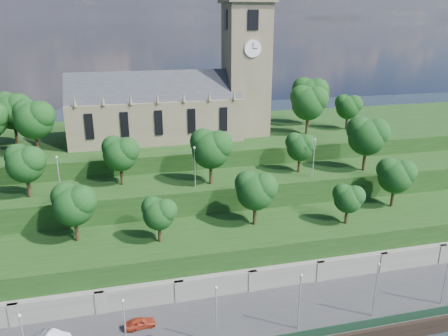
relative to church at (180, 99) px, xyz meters
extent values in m
cube|color=#2D2D30|center=(-0.79, -39.98, -21.52)|extent=(160.00, 12.00, 2.00)
cube|color=slate|center=(-0.79, -33.98, -20.02)|extent=(160.00, 2.00, 5.00)
cube|color=slate|center=(-25.79, -34.78, -20.02)|extent=(1.20, 0.60, 5.00)
cube|color=slate|center=(-15.79, -34.78, -20.02)|extent=(1.20, 0.60, 5.00)
cube|color=slate|center=(-5.79, -34.78, -20.02)|extent=(1.20, 0.60, 5.00)
cube|color=slate|center=(4.21, -34.78, -20.02)|extent=(1.20, 0.60, 5.00)
cube|color=slate|center=(14.21, -34.78, -20.02)|extent=(1.20, 0.60, 5.00)
cube|color=slate|center=(24.21, -34.78, -20.02)|extent=(1.20, 0.60, 5.00)
cube|color=slate|center=(34.21, -34.78, -20.02)|extent=(1.20, 0.60, 5.00)
cube|color=#153411|center=(-0.79, -27.98, -18.52)|extent=(160.00, 12.00, 8.00)
cube|color=#153411|center=(-0.79, -16.98, -16.52)|extent=(160.00, 10.00, 12.00)
cube|color=#153411|center=(-0.79, 4.02, -15.02)|extent=(160.00, 32.00, 15.00)
cube|color=brown|center=(-4.79, 0.02, -3.52)|extent=(32.00, 12.00, 8.00)
cube|color=#26292F|center=(-4.79, 0.02, 0.48)|extent=(32.00, 10.18, 10.18)
cone|color=brown|center=(-18.79, -5.98, 1.38)|extent=(0.70, 0.70, 1.80)
cone|color=brown|center=(-14.12, -5.98, 1.38)|extent=(0.70, 0.70, 1.80)
cone|color=brown|center=(-9.46, -5.98, 1.38)|extent=(0.70, 0.70, 1.80)
cone|color=brown|center=(-4.79, -5.98, 1.38)|extent=(0.70, 0.70, 1.80)
cone|color=brown|center=(-0.12, -5.98, 1.38)|extent=(0.70, 0.70, 1.80)
cone|color=brown|center=(4.54, -5.98, 1.38)|extent=(0.70, 0.70, 1.80)
cone|color=brown|center=(9.21, -5.98, 1.38)|extent=(0.70, 0.70, 1.80)
cube|color=black|center=(-16.79, -6.06, -3.02)|extent=(1.40, 0.25, 4.50)
cube|color=black|center=(-10.79, -6.06, -3.02)|extent=(1.40, 0.25, 4.50)
cube|color=black|center=(-4.79, -6.06, -3.02)|extent=(1.40, 0.25, 4.50)
cube|color=black|center=(1.21, -6.06, -3.02)|extent=(1.40, 0.25, 4.50)
cube|color=black|center=(7.21, -6.06, -3.02)|extent=(1.40, 0.25, 4.50)
cube|color=brown|center=(13.21, 0.02, 4.98)|extent=(8.00, 8.00, 25.00)
cube|color=black|center=(13.21, -4.06, 14.48)|extent=(2.00, 0.25, 3.50)
cube|color=black|center=(13.21, 4.10, 14.48)|extent=(2.00, 0.25, 3.50)
cube|color=black|center=(9.13, 0.02, 14.48)|extent=(0.25, 2.00, 3.50)
cube|color=black|center=(17.29, 0.02, 14.48)|extent=(0.25, 2.00, 3.50)
cylinder|color=white|center=(13.21, -4.10, 9.48)|extent=(3.20, 0.30, 3.20)
cylinder|color=white|center=(17.33, 0.02, 9.48)|extent=(0.30, 3.20, 3.20)
cube|color=black|center=(13.21, -4.28, 9.98)|extent=(0.12, 0.05, 1.10)
cube|color=black|center=(13.61, -4.28, 9.48)|extent=(0.80, 0.05, 0.12)
cylinder|color=black|center=(-18.55, -25.98, -12.71)|extent=(0.52, 0.52, 3.61)
sphere|color=#0E3311|center=(-18.55, -25.98, -9.22)|extent=(5.62, 5.62, 5.62)
sphere|color=#0E3311|center=(-17.43, -26.55, -8.38)|extent=(4.22, 4.22, 4.22)
sphere|color=#0E3311|center=(-19.53, -25.28, -8.10)|extent=(3.94, 3.94, 3.94)
cylinder|color=black|center=(-7.44, -28.98, -13.12)|extent=(0.48, 0.48, 2.81)
sphere|color=#0E3311|center=(-7.44, -28.98, -10.41)|extent=(4.36, 4.36, 4.36)
sphere|color=#0E3311|center=(-6.57, -29.42, -9.75)|extent=(3.27, 3.27, 3.27)
sphere|color=#0E3311|center=(-8.20, -28.44, -9.53)|extent=(3.06, 3.06, 3.06)
cylinder|color=black|center=(6.87, -26.98, -12.73)|extent=(0.52, 0.52, 3.58)
sphere|color=#0E3311|center=(6.87, -26.98, -9.27)|extent=(5.57, 5.57, 5.57)
sphere|color=#0E3311|center=(7.99, -27.54, -8.43)|extent=(4.18, 4.18, 4.18)
sphere|color=#0E3311|center=(5.90, -26.29, -8.16)|extent=(3.90, 3.90, 3.90)
cylinder|color=black|center=(20.31, -29.98, -13.18)|extent=(0.48, 0.48, 2.68)
sphere|color=#0E3311|center=(20.31, -29.98, -10.60)|extent=(4.16, 4.16, 4.16)
sphere|color=#0E3311|center=(21.14, -30.40, -9.97)|extent=(3.12, 3.12, 3.12)
sphere|color=#0E3311|center=(19.58, -29.46, -9.77)|extent=(2.91, 2.91, 2.91)
cylinder|color=black|center=(30.78, -25.98, -12.77)|extent=(0.52, 0.52, 3.50)
sphere|color=#0E3311|center=(30.78, -25.98, -9.38)|extent=(5.45, 5.45, 5.45)
sphere|color=#0E3311|center=(31.87, -26.53, -8.57)|extent=(4.09, 4.09, 4.09)
sphere|color=#0E3311|center=(29.82, -25.30, -8.29)|extent=(3.81, 3.81, 3.81)
cylinder|color=black|center=(-25.47, -17.98, -8.79)|extent=(0.51, 0.51, 3.47)
sphere|color=#0E3311|center=(-25.47, -17.98, -5.44)|extent=(5.39, 5.39, 5.39)
sphere|color=#0E3311|center=(-24.39, -18.52, -4.63)|extent=(4.05, 4.05, 4.05)
sphere|color=#0E3311|center=(-26.42, -17.31, -4.36)|extent=(3.78, 3.78, 3.78)
cylinder|color=black|center=(-11.94, -15.98, -8.81)|extent=(0.51, 0.51, 3.43)
sphere|color=#0E3311|center=(-11.94, -15.98, -5.49)|extent=(5.33, 5.33, 5.33)
sphere|color=#0E3311|center=(-10.87, -16.52, -4.69)|extent=(4.00, 4.00, 4.00)
sphere|color=#0E3311|center=(-12.87, -15.32, -4.43)|extent=(3.73, 3.73, 3.73)
cylinder|color=black|center=(1.95, -18.98, -8.59)|extent=(0.53, 0.53, 3.86)
sphere|color=#0E3311|center=(1.95, -18.98, -4.85)|extent=(6.01, 6.01, 6.01)
sphere|color=#0E3311|center=(3.15, -19.59, -3.95)|extent=(4.51, 4.51, 4.51)
sphere|color=#0E3311|center=(0.90, -18.23, -3.65)|extent=(4.21, 4.21, 4.21)
cylinder|color=black|center=(17.99, -16.98, -9.04)|extent=(0.49, 0.49, 2.96)
sphere|color=#0E3311|center=(17.99, -16.98, -6.18)|extent=(4.60, 4.60, 4.60)
sphere|color=#0E3311|center=(18.91, -17.45, -5.49)|extent=(3.45, 3.45, 3.45)
sphere|color=#0E3311|center=(17.18, -16.41, -5.26)|extent=(3.22, 3.22, 3.22)
cylinder|color=black|center=(29.31, -18.98, -8.48)|extent=(0.54, 0.54, 4.09)
sphere|color=#0E3311|center=(29.31, -18.98, -4.52)|extent=(6.37, 6.37, 6.37)
sphere|color=#0E3311|center=(30.58, -19.62, -3.56)|extent=(4.77, 4.77, 4.77)
sphere|color=#0E3311|center=(28.19, -18.19, -3.25)|extent=(4.46, 4.46, 4.46)
cylinder|color=black|center=(-30.43, 2.02, -5.42)|extent=(0.55, 0.55, 4.20)
sphere|color=#0E3311|center=(-30.43, 2.02, -1.37)|extent=(6.53, 6.53, 6.53)
sphere|color=#0E3311|center=(-29.13, 1.36, -0.39)|extent=(4.90, 4.90, 4.90)
sphere|color=#0E3311|center=(-31.57, 2.83, -0.06)|extent=(4.57, 4.57, 4.57)
cylinder|color=black|center=(-25.60, -5.98, -5.46)|extent=(0.54, 0.54, 4.12)
sphere|color=#0E3311|center=(-25.60, -5.98, -1.48)|extent=(6.40, 6.40, 6.40)
sphere|color=#0E3311|center=(-24.32, -6.63, -0.52)|extent=(4.80, 4.80, 4.80)
sphere|color=#0E3311|center=(-26.72, -5.18, -0.20)|extent=(4.48, 4.48, 4.48)
cylinder|color=black|center=(25.01, -3.98, -5.40)|extent=(0.55, 0.55, 4.24)
sphere|color=#0E3311|center=(25.01, -3.98, -1.30)|extent=(6.60, 6.60, 6.60)
sphere|color=#0E3311|center=(26.33, -4.64, -0.31)|extent=(4.95, 4.95, 4.95)
sphere|color=#0E3311|center=(23.86, -3.16, 0.02)|extent=(4.62, 4.62, 4.62)
cylinder|color=black|center=(28.89, 4.02, -5.30)|extent=(0.56, 0.56, 4.44)
sphere|color=#0E3311|center=(28.89, 4.02, -1.02)|extent=(6.90, 6.90, 6.90)
sphere|color=#0E3311|center=(30.27, 3.33, 0.02)|extent=(5.18, 5.18, 5.18)
sphere|color=#0E3311|center=(27.68, 4.88, 0.36)|extent=(4.83, 4.83, 4.83)
cylinder|color=black|center=(34.94, -1.98, -5.94)|extent=(0.50, 0.50, 3.17)
sphere|color=#0E3311|center=(34.94, -1.98, -2.87)|extent=(4.93, 4.93, 4.93)
sphere|color=#0E3311|center=(35.93, -2.48, -2.13)|extent=(3.70, 3.70, 3.70)
sphere|color=#0E3311|center=(34.08, -1.37, -1.88)|extent=(3.45, 3.45, 3.45)
sphere|color=silver|center=(-22.79, -43.48, -13.17)|extent=(0.36, 0.36, 0.36)
cylinder|color=#B2B2B7|center=(-12.79, -43.48, -16.90)|extent=(0.16, 0.16, 7.24)
sphere|color=silver|center=(-12.79, -43.48, -13.17)|extent=(0.36, 0.36, 0.36)
cylinder|color=#B2B2B7|center=(-2.79, -43.48, -16.90)|extent=(0.16, 0.16, 7.24)
sphere|color=silver|center=(-2.79, -43.48, -13.17)|extent=(0.36, 0.36, 0.36)
cylinder|color=#B2B2B7|center=(7.21, -43.48, -16.90)|extent=(0.16, 0.16, 7.24)
sphere|color=silver|center=(7.21, -43.48, -13.17)|extent=(0.36, 0.36, 0.36)
cylinder|color=#B2B2B7|center=(17.21, -43.48, -16.90)|extent=(0.16, 0.16, 7.24)
sphere|color=silver|center=(17.21, -43.48, -13.17)|extent=(0.36, 0.36, 0.36)
cylinder|color=#B2B2B7|center=(27.21, -43.48, -16.90)|extent=(0.16, 0.16, 7.24)
cylinder|color=#B2B2B7|center=(-20.79, -19.98, -7.34)|extent=(0.16, 0.16, 6.37)
sphere|color=silver|center=(-20.79, -19.98, -4.03)|extent=(0.36, 0.36, 0.36)
cylinder|color=#B2B2B7|center=(-0.79, -19.98, -7.34)|extent=(0.16, 0.16, 6.37)
sphere|color=silver|center=(-0.79, -19.98, -4.03)|extent=(0.36, 0.36, 0.36)
cylinder|color=#B2B2B7|center=(19.21, -19.98, -7.34)|extent=(0.16, 0.16, 6.37)
sphere|color=silver|center=(19.21, -19.98, -4.03)|extent=(0.36, 0.36, 0.36)
imported|color=maroon|center=(-11.13, -38.74, -19.88)|extent=(3.86, 1.85, 1.27)
camera|label=1|loc=(-11.69, -83.37, 14.72)|focal=35.00mm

